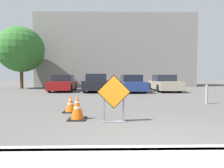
{
  "coord_description": "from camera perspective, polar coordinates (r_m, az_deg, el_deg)",
  "views": [
    {
      "loc": [
        -0.98,
        -2.62,
        1.23
      ],
      "look_at": [
        -0.83,
        6.37,
        0.85
      ],
      "focal_mm": 28.0,
      "sensor_mm": 36.0,
      "label": 1
    }
  ],
  "objects": [
    {
      "name": "traffic_cone_nearest",
      "position": [
        5.14,
        -11.27,
        -7.64
      ],
      "size": [
        0.5,
        0.5,
        0.69
      ],
      "color": "black",
      "rests_on": "ground_plane"
    },
    {
      "name": "building_facade_backdrop",
      "position": [
        23.45,
        1.04,
        10.23
      ],
      "size": [
        19.43,
        5.0,
        8.81
      ],
      "color": "gray",
      "rests_on": "ground_plane"
    },
    {
      "name": "parked_car_fourth",
      "position": [
        15.55,
        16.59,
        0.18
      ],
      "size": [
        1.89,
        4.41,
        1.38
      ],
      "rotation": [
        0.0,
        0.0,
        3.12
      ],
      "color": "#A39984",
      "rests_on": "ground_plane"
    },
    {
      "name": "bollard_nearest",
      "position": [
        8.92,
        28.51,
        -2.82
      ],
      "size": [
        0.12,
        0.12,
        0.86
      ],
      "color": "gray",
      "rests_on": "ground_plane"
    },
    {
      "name": "parked_car_third",
      "position": [
        14.4,
        6.29,
        0.06
      ],
      "size": [
        2.02,
        4.3,
        1.38
      ],
      "rotation": [
        0.0,
        0.0,
        3.21
      ],
      "color": "navy",
      "rests_on": "ground_plane"
    },
    {
      "name": "traffic_cone_second",
      "position": [
        6.26,
        -13.36,
        -6.36
      ],
      "size": [
        0.49,
        0.49,
        0.58
      ],
      "color": "black",
      "rests_on": "ground_plane"
    },
    {
      "name": "street_tree_behind_lot",
      "position": [
        20.48,
        -27.58,
        9.93
      ],
      "size": [
        4.62,
        4.62,
        6.31
      ],
      "color": "#513823",
      "rests_on": "ground_plane"
    },
    {
      "name": "curb_lip",
      "position": [
        3.03,
        19.2,
        -20.23
      ],
      "size": [
        27.05,
        0.2,
        0.14
      ],
      "color": "beige",
      "rests_on": "ground_plane"
    },
    {
      "name": "parked_car_nearest",
      "position": [
        15.53,
        -15.59,
        0.17
      ],
      "size": [
        2.06,
        4.33,
        1.37
      ],
      "rotation": [
        0.0,
        0.0,
        3.21
      ],
      "color": "maroon",
      "rests_on": "ground_plane"
    },
    {
      "name": "road_closed_sign",
      "position": [
        4.69,
        0.61,
        -4.19
      ],
      "size": [
        0.91,
        0.2,
        1.28
      ],
      "color": "black",
      "rests_on": "ground_plane"
    },
    {
      "name": "ground_plane",
      "position": [
        12.72,
        3.45,
        -3.11
      ],
      "size": [
        96.0,
        96.0,
        0.0
      ],
      "primitive_type": "plane",
      "color": "#565451"
    },
    {
      "name": "parked_car_second",
      "position": [
        14.92,
        -5.0,
        0.34
      ],
      "size": [
        1.96,
        4.61,
        1.46
      ],
      "rotation": [
        0.0,
        0.0,
        3.13
      ],
      "color": "black",
      "rests_on": "ground_plane"
    }
  ]
}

